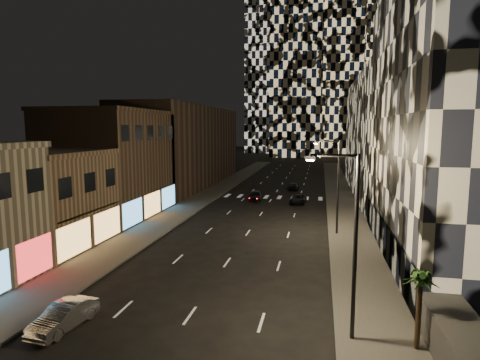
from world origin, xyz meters
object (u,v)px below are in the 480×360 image
at_px(palm_tree, 420,284).
at_px(car_dark_rightlane, 298,199).
at_px(car_dark_oncoming, 294,186).
at_px(car_silver_parked, 64,316).
at_px(streetlight_far, 336,180).
at_px(car_dark_midlane, 256,196).
at_px(streetlight_near, 350,234).

bearing_deg(palm_tree, car_dark_rightlane, 101.77).
xyz_separation_m(car_dark_oncoming, car_dark_rightlane, (1.43, -12.38, 0.02)).
height_order(car_silver_parked, palm_tree, palm_tree).
relative_size(car_dark_rightlane, palm_tree, 1.16).
xyz_separation_m(streetlight_far, car_dark_midlane, (-10.46, 16.79, -4.65)).
bearing_deg(car_dark_rightlane, palm_tree, -74.81).
bearing_deg(car_dark_rightlane, streetlight_far, -70.96).
bearing_deg(palm_tree, car_silver_parked, -175.56).
height_order(streetlight_near, streetlight_far, same).
bearing_deg(car_dark_midlane, car_silver_parked, -102.39).
bearing_deg(palm_tree, streetlight_far, 98.75).
relative_size(car_dark_midlane, car_dark_oncoming, 1.02).
xyz_separation_m(streetlight_near, streetlight_far, (0.00, 20.00, 0.00)).
bearing_deg(palm_tree, car_dark_midlane, 110.11).
bearing_deg(car_dark_rightlane, streetlight_near, -79.61).
xyz_separation_m(streetlight_far, palm_tree, (3.13, -20.33, -2.10)).
relative_size(streetlight_far, car_dark_rightlane, 2.06).
xyz_separation_m(car_dark_midlane, car_dark_oncoming, (4.68, 11.17, -0.12)).
bearing_deg(car_dark_oncoming, car_dark_midlane, 68.62).
bearing_deg(car_dark_oncoming, streetlight_far, 103.04).
relative_size(streetlight_far, palm_tree, 2.39).
bearing_deg(streetlight_near, car_silver_parked, -173.28).
bearing_deg(car_dark_midlane, streetlight_near, -80.87).
bearing_deg(palm_tree, streetlight_near, 174.01).
distance_m(car_dark_midlane, car_dark_rightlane, 6.23).
distance_m(streetlight_far, car_dark_midlane, 20.32).
bearing_deg(car_silver_parked, car_dark_oncoming, 87.45).
bearing_deg(car_silver_parked, streetlight_near, 13.86).
relative_size(car_silver_parked, car_dark_midlane, 0.97).
xyz_separation_m(car_silver_parked, car_dark_oncoming, (8.48, 49.64, -0.07)).
distance_m(car_dark_midlane, palm_tree, 39.61).
relative_size(car_dark_oncoming, palm_tree, 1.07).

